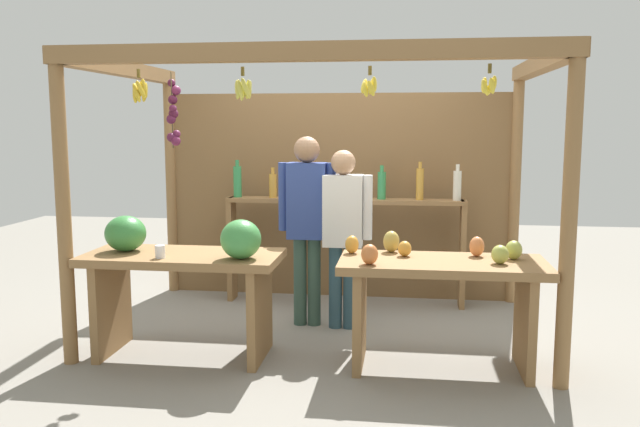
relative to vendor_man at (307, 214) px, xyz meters
The scene contains 7 objects.
ground_plane 0.97m from the vendor_man, 25.16° to the right, with size 12.00×12.00×0.00m, color gray.
market_stall 0.55m from the vendor_man, 71.19° to the left, with size 3.48×2.19×2.21m.
fruit_counter_left 1.20m from the vendor_man, 132.03° to the right, with size 1.41×0.65×1.04m.
fruit_counter_right 1.41m from the vendor_man, 38.38° to the right, with size 1.41×0.64×0.92m.
bottle_shelf_unit 0.77m from the vendor_man, 70.92° to the left, with size 2.24×0.22×1.35m.
vendor_man is the anchor object (origin of this frame).
vendor_woman 0.32m from the vendor_man, ahead, with size 0.48×0.20×1.48m.
Camera 1 is at (0.67, -5.23, 1.68)m, focal length 36.56 mm.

